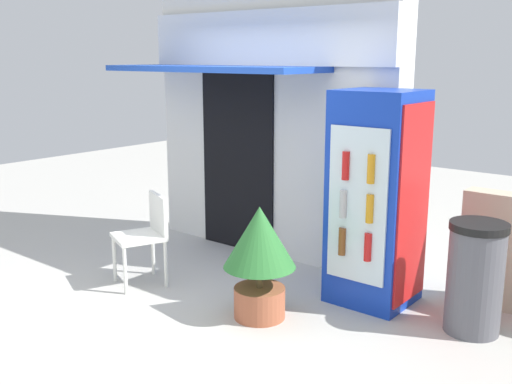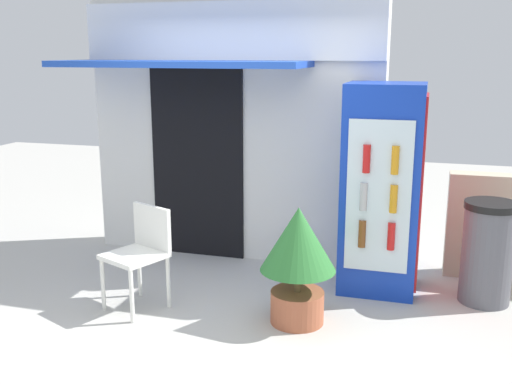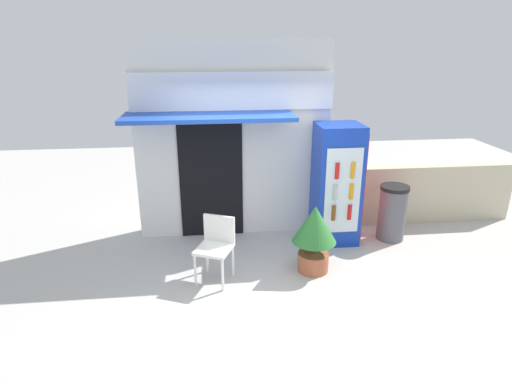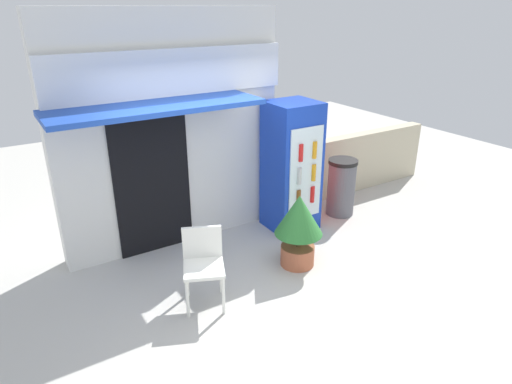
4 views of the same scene
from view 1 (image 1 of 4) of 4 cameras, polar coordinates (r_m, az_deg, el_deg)
The scene contains 6 objects.
ground at distance 5.53m, azimuth -7.46°, elevation -10.45°, with size 16.00×16.00×0.00m, color beige.
storefront_building at distance 6.57m, azimuth 1.33°, elevation 7.78°, with size 3.14×1.14×3.11m.
drink_cooler at distance 5.36m, azimuth 11.42°, elevation -0.65°, with size 0.70×0.71×1.90m.
plastic_chair at distance 5.88m, azimuth -10.39°, elevation -3.68°, with size 0.58×0.59×0.87m.
potted_plant_near_shop at distance 5.00m, azimuth 0.34°, elevation -5.63°, with size 0.61×0.61×0.97m.
trash_bin at distance 5.09m, azimuth 20.14°, elevation -7.67°, with size 0.46×0.46×0.91m.
Camera 1 is at (3.71, -3.47, 2.17)m, focal length 41.99 mm.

